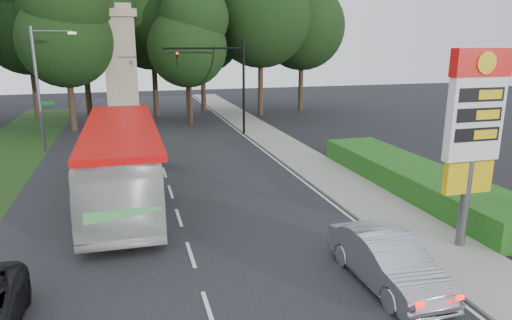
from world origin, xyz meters
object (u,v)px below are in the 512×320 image
object	(u,v)px
traffic_signal_mast	(227,74)
monument	(121,66)
gas_station_pylon	(474,123)
transit_bus	(123,163)
sedan_silver	(387,260)
streetlight_signs	(41,84)

from	to	relation	value
traffic_signal_mast	monument	distance (m)	9.76
gas_station_pylon	transit_bus	size ratio (longest dim) A/B	0.54
sedan_silver	monument	bearing A→B (deg)	103.05
streetlight_signs	transit_bus	xyz separation A→B (m)	(4.89, -11.48, -2.69)
gas_station_pylon	monument	bearing A→B (deg)	111.80
transit_bus	streetlight_signs	bearing A→B (deg)	114.28
monument	sedan_silver	world-z (taller)	monument
transit_bus	sedan_silver	size ratio (longest dim) A/B	2.68
gas_station_pylon	sedan_silver	bearing A→B (deg)	-158.68
transit_bus	sedan_silver	world-z (taller)	transit_bus
traffic_signal_mast	monument	world-z (taller)	monument
streetlight_signs	transit_bus	world-z (taller)	streetlight_signs
traffic_signal_mast	monument	xyz separation A→B (m)	(-7.68, 6.00, 0.43)
gas_station_pylon	sedan_silver	size ratio (longest dim) A/B	1.46
streetlight_signs	transit_bus	bearing A→B (deg)	-66.90
gas_station_pylon	monument	distance (m)	30.17
monument	streetlight_signs	bearing A→B (deg)	-121.97
traffic_signal_mast	transit_bus	size ratio (longest dim) A/B	0.57
transit_bus	sedan_silver	xyz separation A→B (m)	(7.45, -10.04, -0.98)
traffic_signal_mast	gas_station_pylon	bearing A→B (deg)	-80.91
streetlight_signs	monument	size ratio (longest dim) A/B	0.80
gas_station_pylon	traffic_signal_mast	bearing A→B (deg)	99.09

